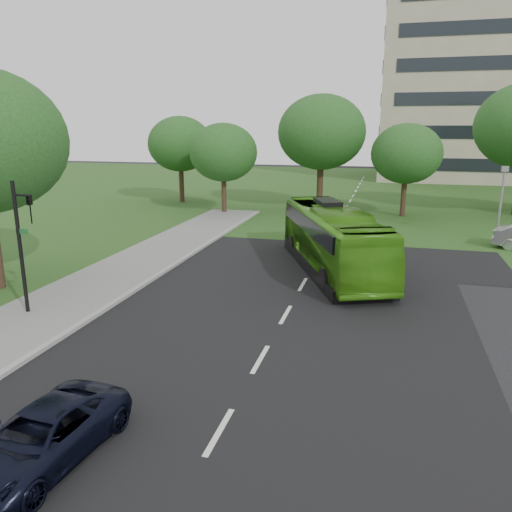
# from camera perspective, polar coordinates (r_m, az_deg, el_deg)

# --- Properties ---
(ground) EXTENTS (160.00, 160.00, 0.00)m
(ground) POSITION_cam_1_polar(r_m,az_deg,el_deg) (17.88, 2.11, -9.00)
(ground) COLOR black
(ground) RESTS_ON ground
(street_surfaces) EXTENTS (120.00, 120.00, 0.15)m
(street_surfaces) POSITION_cam_1_polar(r_m,az_deg,el_deg) (39.59, 8.90, 4.03)
(street_surfaces) COLOR black
(street_surfaces) RESTS_ON ground
(tree_park_a) EXTENTS (5.63, 5.63, 7.48)m
(tree_park_a) POSITION_cam_1_polar(r_m,az_deg,el_deg) (42.24, -3.75, 11.72)
(tree_park_a) COLOR black
(tree_park_a) RESTS_ON ground
(tree_park_b) EXTENTS (7.55, 7.55, 9.90)m
(tree_park_b) POSITION_cam_1_polar(r_m,az_deg,el_deg) (44.64, 7.51, 13.84)
(tree_park_b) COLOR black
(tree_park_b) RESTS_ON ground
(tree_park_c) EXTENTS (5.61, 5.61, 7.44)m
(tree_park_c) POSITION_cam_1_polar(r_m,az_deg,el_deg) (42.35, 16.83, 11.12)
(tree_park_c) COLOR black
(tree_park_c) RESTS_ON ground
(tree_park_f) EXTENTS (6.11, 6.11, 8.16)m
(tree_park_f) POSITION_cam_1_polar(r_m,az_deg,el_deg) (49.26, -8.67, 12.54)
(tree_park_f) COLOR black
(tree_park_f) RESTS_ON ground
(bus) EXTENTS (6.95, 11.71, 3.22)m
(bus) POSITION_cam_1_polar(r_m,az_deg,el_deg) (25.68, 8.76, 1.94)
(bus) COLOR #3F8E16
(bus) RESTS_ON ground
(suv) EXTENTS (2.42, 4.50, 1.20)m
(suv) POSITION_cam_1_polar(r_m,az_deg,el_deg) (12.45, -23.28, -18.46)
(suv) COLOR black
(suv) RESTS_ON ground
(traffic_light) EXTENTS (0.84, 0.22, 5.23)m
(traffic_light) POSITION_cam_1_polar(r_m,az_deg,el_deg) (20.70, -25.10, 1.83)
(traffic_light) COLOR black
(traffic_light) RESTS_ON ground
(camera_pole) EXTENTS (0.50, 0.47, 4.78)m
(camera_pole) POSITION_cam_1_polar(r_m,az_deg,el_deg) (35.18, 26.29, 6.44)
(camera_pole) COLOR gray
(camera_pole) RESTS_ON ground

